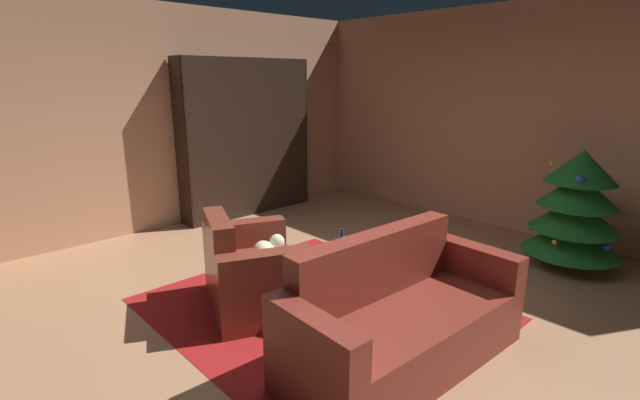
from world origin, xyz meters
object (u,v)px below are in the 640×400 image
at_px(armchair_red, 252,273).
at_px(coffee_table, 322,269).
at_px(bottle_on_table, 341,247).
at_px(couch_red, 400,321).
at_px(book_stack_on_table, 324,260).
at_px(bookshelf_unit, 254,139).
at_px(decorated_tree, 576,209).

distance_m(armchair_red, coffee_table, 0.60).
xyz_separation_m(armchair_red, coffee_table, (0.47, 0.37, 0.08)).
relative_size(armchair_red, bottle_on_table, 4.40).
height_order(couch_red, book_stack_on_table, couch_red).
bearing_deg(armchair_red, bookshelf_unit, 143.94).
height_order(coffee_table, book_stack_on_table, book_stack_on_table).
bearing_deg(book_stack_on_table, coffee_table, 164.76).
bearing_deg(bottle_on_table, couch_red, -19.39).
relative_size(bottle_on_table, decorated_tree, 0.22).
xyz_separation_m(coffee_table, bottle_on_table, (0.02, 0.21, 0.14)).
xyz_separation_m(bookshelf_unit, couch_red, (3.70, -1.44, -0.75)).
bearing_deg(bottle_on_table, decorated_tree, 66.17).
relative_size(coffee_table, bottle_on_table, 2.77).
bearing_deg(book_stack_on_table, bottle_on_table, 93.43).
bearing_deg(coffee_table, couch_red, -6.18).
distance_m(bookshelf_unit, couch_red, 4.05).
distance_m(coffee_table, bottle_on_table, 0.25).
bearing_deg(bookshelf_unit, book_stack_on_table, -25.36).
bearing_deg(decorated_tree, bottle_on_table, -113.83).
distance_m(armchair_red, decorated_tree, 3.30).
bearing_deg(couch_red, armchair_red, -168.14).
bearing_deg(book_stack_on_table, couch_red, -5.87).
relative_size(coffee_table, decorated_tree, 0.62).
xyz_separation_m(book_stack_on_table, decorated_tree, (1.02, 2.55, 0.14)).
bearing_deg(coffee_table, decorated_tree, 67.61).
height_order(armchair_red, bottle_on_table, armchair_red).
xyz_separation_m(bookshelf_unit, bottle_on_table, (2.85, -1.14, -0.53)).
distance_m(coffee_table, decorated_tree, 2.76).
distance_m(armchair_red, book_stack_on_table, 0.64).
bearing_deg(couch_red, book_stack_on_table, 174.13).
relative_size(armchair_red, book_stack_on_table, 5.30).
height_order(bookshelf_unit, decorated_tree, bookshelf_unit).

